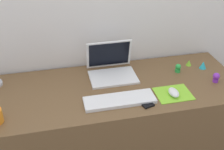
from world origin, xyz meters
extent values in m
cube|color=silver|center=(0.00, 0.35, 0.76)|extent=(2.87, 0.05, 1.51)
cube|color=brown|center=(0.00, 0.00, 0.37)|extent=(1.67, 0.61, 0.74)
cube|color=white|center=(0.05, 0.10, 0.75)|extent=(0.30, 0.21, 0.01)
cube|color=white|center=(0.05, 0.23, 0.85)|extent=(0.30, 0.05, 0.20)
cube|color=black|center=(0.05, 0.22, 0.85)|extent=(0.27, 0.04, 0.17)
cube|color=white|center=(0.03, -0.15, 0.75)|extent=(0.41, 0.13, 0.02)
cube|color=#8CDB33|center=(0.36, -0.15, 0.74)|extent=(0.21, 0.17, 0.00)
ellipsoid|color=white|center=(0.36, -0.16, 0.76)|extent=(0.06, 0.10, 0.03)
cube|color=black|center=(0.17, -0.18, 0.74)|extent=(0.10, 0.14, 0.01)
cylinder|color=purple|center=(0.67, -0.08, 0.75)|extent=(0.03, 0.03, 0.02)
sphere|color=purple|center=(0.67, -0.08, 0.78)|extent=(0.04, 0.04, 0.04)
cone|color=#28B7CC|center=(0.68, 0.09, 0.77)|extent=(0.05, 0.05, 0.05)
cone|color=#8CDB33|center=(0.60, 0.15, 0.76)|extent=(0.04, 0.04, 0.04)
cylinder|color=green|center=(0.49, 0.09, 0.75)|extent=(0.03, 0.03, 0.02)
sphere|color=green|center=(0.49, 0.09, 0.78)|extent=(0.04, 0.04, 0.04)
camera|label=1|loc=(-0.31, -1.46, 1.75)|focal=47.07mm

